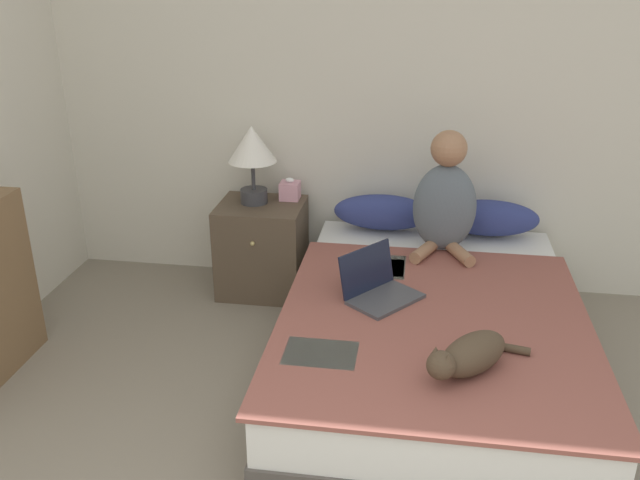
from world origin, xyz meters
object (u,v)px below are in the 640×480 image
Objects in this scene: bed at (431,339)px; table_lamp at (252,150)px; cat_tabby at (469,355)px; pillow_near at (383,212)px; nightstand at (262,248)px; laptop_open at (379,288)px; pillow_far at (488,218)px; person_sitting at (445,200)px; tissue_box at (290,190)px.

table_lamp is (-1.11, 0.85, 0.71)m from bed.
pillow_near is at bearing -121.16° from cat_tabby.
cat_tabby is 0.76× the size of nightstand.
pillow_far is at bearing 6.23° from laptop_open.
table_lamp is at bearing -175.77° from pillow_near.
laptop_open is at bearing -46.36° from nightstand.
bed is at bearing -109.20° from pillow_far.
person_sitting reaches higher than pillow_far.
pillow_far is at bearing 2.36° from table_lamp.
tissue_box reaches higher than bed.
tissue_box is at bearing 72.19° from laptop_open.
person_sitting is 1.19× the size of nightstand.
table_lamp is at bearing -177.64° from pillow_far.
pillow_near reaches higher than bed.
pillow_near is 0.87× the size of person_sitting.
nightstand is at bearing -173.33° from pillow_near.
cat_tabby is 1.00× the size of laptop_open.
person_sitting is at bearing -10.30° from table_lamp.
pillow_near is 0.49m from person_sitting.
nightstand is at bearing 142.34° from bed.
cat_tabby is (0.09, -1.26, -0.22)m from person_sitting.
tissue_box is at bearing -104.03° from cat_tabby.
bed is at bearing -37.41° from table_lamp.
cat_tabby is at bearing -50.09° from nightstand.
bed is at bearing -93.94° from person_sitting.
bed is at bearing -125.25° from cat_tabby.
pillow_near is 1.03× the size of nightstand.
table_lamp is 0.36m from tissue_box.
bed is 3.00× the size of person_sitting.
nightstand is 0.41m from tissue_box.
bed is 1.02m from pillow_near.
laptop_open is 1.17m from nightstand.
nightstand is at bearing 170.71° from person_sitting.
cat_tabby is 3.20× the size of tissue_box.
pillow_far is at bearing 70.80° from bed.
pillow_near is at bearing 109.13° from bed.
tissue_box reaches higher than cat_tabby.
bed is 4.34× the size of table_lamp.
tissue_box is (0.21, 0.10, -0.28)m from table_lamp.
tissue_box is (-0.63, 0.96, 0.16)m from laptop_open.
pillow_near is 0.89m from table_lamp.
person_sitting is 1.01m from tissue_box.
cat_tabby is 1.97m from table_lamp.
bed is at bearing -46.44° from tissue_box.
person_sitting is (0.36, -0.27, 0.19)m from pillow_near.
person_sitting is 1.45× the size of table_lamp.
pillow_near is 0.92m from laptop_open.
table_lamp is at bearing 148.62° from nightstand.
pillow_far reaches higher than cat_tabby.
pillow_far is 1.36× the size of cat_tabby.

